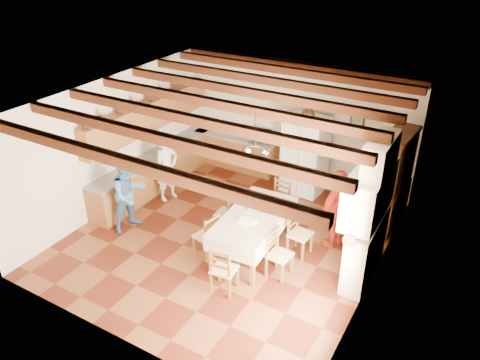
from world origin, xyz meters
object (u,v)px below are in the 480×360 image
at_px(dining_table, 254,219).
at_px(chair_left_far, 226,213).
at_px(refrigerator, 305,155).
at_px(hutch, 393,181).
at_px(chair_right_far, 300,234).
at_px(chair_right_near, 280,254).
at_px(chair_end_far, 278,202).
at_px(person_man, 167,168).
at_px(microwave, 260,136).
at_px(chair_left_near, 206,235).
at_px(person_woman_blue, 129,194).
at_px(chair_end_near, 224,268).
at_px(person_woman_red, 338,209).

distance_m(dining_table, chair_left_far, 0.97).
relative_size(refrigerator, hutch, 0.87).
height_order(chair_left_far, chair_right_far, same).
height_order(refrigerator, hutch, hutch).
xyz_separation_m(hutch, chair_right_near, (-1.29, -2.73, -0.61)).
bearing_deg(chair_left_far, chair_end_far, 138.52).
xyz_separation_m(hutch, person_man, (-4.83, -1.48, -0.29)).
height_order(hutch, microwave, hutch).
xyz_separation_m(chair_end_far, person_man, (-2.69, -0.42, 0.33)).
xyz_separation_m(dining_table, chair_left_far, (-0.85, 0.34, -0.33)).
bearing_deg(chair_left_near, person_woman_blue, -79.35).
relative_size(dining_table, chair_right_far, 2.18).
distance_m(person_man, microwave, 2.62).
relative_size(hutch, person_woman_blue, 1.33).
relative_size(refrigerator, chair_left_near, 1.98).
bearing_deg(dining_table, microwave, 115.90).
distance_m(chair_right_near, chair_end_far, 1.88).
relative_size(chair_left_near, person_man, 0.60).
bearing_deg(chair_end_far, chair_left_near, -104.35).
relative_size(chair_end_far, person_man, 0.60).
bearing_deg(person_woman_blue, person_man, 18.08).
bearing_deg(chair_right_near, person_man, 75.94).
bearing_deg(microwave, chair_right_near, -67.31).
bearing_deg(person_woman_blue, dining_table, -64.16).
height_order(hutch, chair_left_near, hutch).
distance_m(hutch, person_woman_blue, 5.57).
height_order(refrigerator, person_woman_blue, refrigerator).
distance_m(dining_table, chair_end_near, 1.27).
distance_m(chair_left_near, microwave, 3.82).
height_order(chair_left_near, microwave, microwave).
distance_m(chair_end_near, microwave, 4.72).
height_order(chair_end_near, person_woman_red, person_woman_red).
height_order(dining_table, person_woman_blue, person_woman_blue).
relative_size(chair_end_far, microwave, 1.80).
distance_m(refrigerator, person_man, 3.31).
bearing_deg(person_woman_red, hutch, 172.23).
xyz_separation_m(chair_right_far, person_woman_blue, (-3.53, -0.95, 0.34)).
relative_size(chair_right_near, person_woman_red, 0.56).
distance_m(chair_right_near, person_woman_blue, 3.49).
relative_size(hutch, chair_right_near, 2.27).
distance_m(hutch, microwave, 3.67).
height_order(refrigerator, person_woman_red, refrigerator).
bearing_deg(person_woman_blue, refrigerator, -21.88).
relative_size(dining_table, microwave, 3.93).
bearing_deg(person_woman_red, refrigerator, -119.53).
relative_size(chair_left_far, person_man, 0.60).
bearing_deg(chair_end_far, hutch, 32.11).
bearing_deg(chair_left_far, chair_left_near, 1.58).
bearing_deg(chair_left_near, refrigerator, -179.11).
height_order(person_woman_blue, microwave, person_woman_blue).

